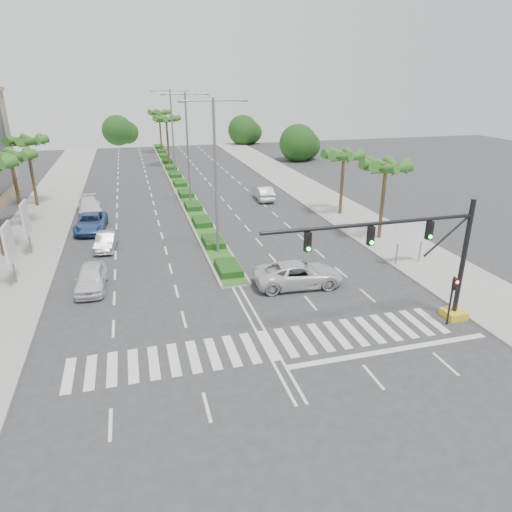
{
  "coord_description": "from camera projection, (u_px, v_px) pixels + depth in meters",
  "views": [
    {
      "loc": [
        -6.22,
        -19.97,
        13.23
      ],
      "look_at": [
        0.8,
        5.4,
        3.0
      ],
      "focal_mm": 32.0,
      "sensor_mm": 36.0,
      "label": 1
    }
  ],
  "objects": [
    {
      "name": "car_right",
      "position": [
        263.0,
        193.0,
        53.29
      ],
      "size": [
        2.03,
        5.05,
        1.63
      ],
      "primitive_type": "imported",
      "rotation": [
        0.0,
        0.0,
        3.08
      ],
      "color": "#B9BABE",
      "rests_on": "ground"
    },
    {
      "name": "signal_gantry",
      "position": [
        428.0,
        267.0,
        25.33
      ],
      "size": [
        12.6,
        1.2,
        7.2
      ],
      "color": "gold",
      "rests_on": "ground"
    },
    {
      "name": "streetlight_mid",
      "position": [
        188.0,
        143.0,
        48.76
      ],
      "size": [
        5.1,
        0.25,
        12.0
      ],
      "color": "slate",
      "rests_on": "ground"
    },
    {
      "name": "palm_median_b",
      "position": [
        159.0,
        114.0,
        84.57
      ],
      "size": [
        4.57,
        4.68,
        8.05
      ],
      "color": "brown",
      "rests_on": "ground"
    },
    {
      "name": "median",
      "position": [
        176.0,
        178.0,
        64.67
      ],
      "size": [
        2.2,
        75.0,
        0.2
      ],
      "primitive_type": "cube",
      "color": "gray",
      "rests_on": "ground"
    },
    {
      "name": "billboard_near",
      "position": [
        9.0,
        244.0,
        30.38
      ],
      "size": [
        0.18,
        2.1,
        4.35
      ],
      "color": "slate",
      "rests_on": "ground"
    },
    {
      "name": "palm_median_a",
      "position": [
        166.0,
        121.0,
        71.09
      ],
      "size": [
        4.57,
        4.68,
        8.05
      ],
      "color": "brown",
      "rests_on": "ground"
    },
    {
      "name": "car_parked_c",
      "position": [
        91.0,
        223.0,
        42.32
      ],
      "size": [
        2.94,
        5.87,
        1.59
      ],
      "primitive_type": "imported",
      "rotation": [
        0.0,
        0.0,
        -0.05
      ],
      "color": "#2F4F91",
      "rests_on": "ground"
    },
    {
      "name": "palm_right_far",
      "position": [
        344.0,
        158.0,
        45.51
      ],
      "size": [
        4.57,
        4.68,
        6.75
      ],
      "color": "brown",
      "rests_on": "ground"
    },
    {
      "name": "footpath_left",
      "position": [
        27.0,
        246.0,
        38.44
      ],
      "size": [
        6.0,
        120.0,
        0.15
      ],
      "primitive_type": "cube",
      "color": "gray",
      "rests_on": "ground"
    },
    {
      "name": "palm_right_near",
      "position": [
        386.0,
        169.0,
        38.21
      ],
      "size": [
        4.57,
        4.68,
        7.05
      ],
      "color": "brown",
      "rests_on": "ground"
    },
    {
      "name": "car_parked_d",
      "position": [
        89.0,
        206.0,
        47.87
      ],
      "size": [
        2.87,
        5.71,
        1.59
      ],
      "primitive_type": "imported",
      "rotation": [
        0.0,
        0.0,
        0.12
      ],
      "color": "white",
      "rests_on": "ground"
    },
    {
      "name": "median_grass",
      "position": [
        176.0,
        177.0,
        64.63
      ],
      "size": [
        1.8,
        75.0,
        0.04
      ],
      "primitive_type": "cube",
      "color": "#2B571E",
      "rests_on": "median"
    },
    {
      "name": "streetlight_near",
      "position": [
        215.0,
        170.0,
        34.39
      ],
      "size": [
        5.1,
        0.25,
        12.0
      ],
      "color": "slate",
      "rests_on": "ground"
    },
    {
      "name": "ground",
      "position": [
        268.0,
        345.0,
        24.28
      ],
      "size": [
        160.0,
        160.0,
        0.0
      ],
      "primitive_type": "plane",
      "color": "#333335",
      "rests_on": "ground"
    },
    {
      "name": "palm_left_end",
      "position": [
        27.0,
        143.0,
        48.23
      ],
      "size": [
        4.57,
        4.68,
        7.75
      ],
      "color": "brown",
      "rests_on": "ground"
    },
    {
      "name": "streetlight_far",
      "position": [
        172.0,
        129.0,
        63.14
      ],
      "size": [
        5.1,
        0.25,
        12.0
      ],
      "color": "slate",
      "rests_on": "ground"
    },
    {
      "name": "footpath_right",
      "position": [
        355.0,
        219.0,
        46.0
      ],
      "size": [
        6.0,
        120.0,
        0.15
      ],
      "primitive_type": "cube",
      "color": "gray",
      "rests_on": "ground"
    },
    {
      "name": "car_parked_b",
      "position": [
        106.0,
        241.0,
        37.85
      ],
      "size": [
        1.95,
        4.35,
        1.39
      ],
      "primitive_type": "imported",
      "rotation": [
        0.0,
        0.0,
        -0.12
      ],
      "color": "#9E9FA2",
      "rests_on": "ground"
    },
    {
      "name": "pedestrian_signal",
      "position": [
        453.0,
        293.0,
        25.57
      ],
      "size": [
        0.28,
        0.36,
        3.0
      ],
      "color": "black",
      "rests_on": "ground"
    },
    {
      "name": "billboard_far",
      "position": [
        26.0,
        219.0,
        35.77
      ],
      "size": [
        0.18,
        2.1,
        4.35
      ],
      "color": "slate",
      "rests_on": "ground"
    },
    {
      "name": "direction_sign",
      "position": [
        411.0,
        234.0,
        33.93
      ],
      "size": [
        2.7,
        0.11,
        3.4
      ],
      "color": "slate",
      "rests_on": "ground"
    },
    {
      "name": "car_parked_a",
      "position": [
        91.0,
        278.0,
        30.52
      ],
      "size": [
        2.09,
        4.76,
        1.59
      ],
      "primitive_type": "imported",
      "rotation": [
        0.0,
        0.0,
        -0.04
      ],
      "color": "silver",
      "rests_on": "ground"
    },
    {
      "name": "palm_left_far",
      "position": [
        11.0,
        159.0,
        41.18
      ],
      "size": [
        4.57,
        4.68,
        7.35
      ],
      "color": "brown",
      "rests_on": "ground"
    },
    {
      "name": "car_crossing",
      "position": [
        299.0,
        274.0,
        31.01
      ],
      "size": [
        6.28,
        3.26,
        1.69
      ],
      "primitive_type": "imported",
      "rotation": [
        0.0,
        0.0,
        1.5
      ],
      "color": "silver",
      "rests_on": "ground"
    }
  ]
}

